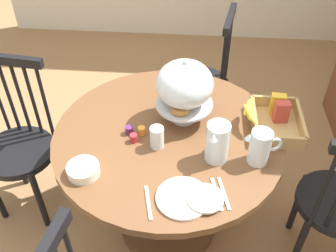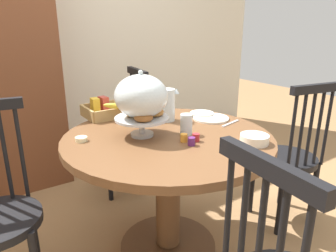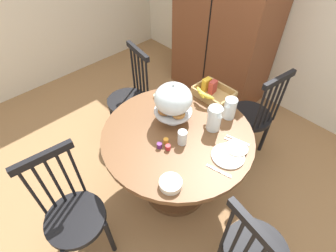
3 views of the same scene
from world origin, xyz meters
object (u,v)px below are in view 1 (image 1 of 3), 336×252
Objects in this scene: dining_table at (168,167)px; china_plate_large at (183,198)px; cereal_basket at (274,118)px; pastry_stand_with_dome at (184,86)px; windsor_chair_by_cabinet at (21,149)px; milk_pitcher at (260,148)px; cereal_bowl at (83,170)px; china_plate_small at (205,198)px; windsor_chair_near_window at (203,84)px; orange_juice_pitcher at (217,144)px; drinking_glass at (157,137)px; butter_dish at (204,84)px.

china_plate_large is (0.38, 0.09, 0.24)m from dining_table.
pastry_stand_with_dome is at bearing -91.06° from cereal_basket.
cereal_basket reaches higher than china_plate_large.
cereal_basket is at bearing 89.46° from windsor_chair_by_cabinet.
cereal_bowl is (0.14, -0.75, -0.05)m from milk_pitcher.
china_plate_large is 0.09m from china_plate_small.
pastry_stand_with_dome is at bearing 134.39° from cereal_bowl.
cereal_basket is (0.73, 0.33, 0.33)m from windsor_chair_near_window.
orange_juice_pitcher is (0.26, 0.16, -0.11)m from pastry_stand_with_dome.
drinking_glass is (0.21, 0.80, 0.34)m from windsor_chair_by_cabinet.
butter_dish is at bearing 174.43° from china_plate_large.
pastry_stand_with_dome is at bearing -19.09° from butter_dish.
windsor_chair_by_cabinet is at bearing -90.28° from pastry_stand_with_dome.
orange_juice_pitcher is at bearing -48.17° from cereal_basket.
windsor_chair_by_cabinet is at bearing -104.67° from drinking_glass.
drinking_glass is (-0.19, 0.30, 0.03)m from cereal_bowl.
milk_pitcher is 1.17× the size of china_plate_small.
china_plate_large is at bearing 2.75° from pastry_stand_with_dome.
orange_juice_pitcher is at bearing 76.16° from windsor_chair_by_cabinet.
china_plate_large is at bearing 76.77° from cereal_bowl.
windsor_chair_near_window reaches higher than china_plate_small.
orange_juice_pitcher is at bearing 150.90° from china_plate_large.
drinking_glass is at bearing -26.21° from dining_table.
cereal_basket is 0.59m from china_plate_small.
china_plate_small is at bearing -43.38° from milk_pitcher.
cereal_basket is 0.45m from butter_dish.
cereal_bowl reaches higher than butter_dish.
butter_dish is (-0.29, 1.01, 0.30)m from windsor_chair_by_cabinet.
windsor_chair_near_window is 3.09× the size of cereal_basket.
china_plate_large is at bearing 24.54° from drinking_glass.
pastry_stand_with_dome reaches higher than milk_pitcher.
windsor_chair_near_window reaches higher than cereal_basket.
dining_table is 0.46m from china_plate_large.
orange_juice_pitcher is 0.38m from cereal_basket.
cereal_bowl is 0.86m from butter_dish.
milk_pitcher reaches higher than butter_dish.
windsor_chair_by_cabinet reaches higher than cereal_bowl.
orange_juice_pitcher is 1.38× the size of cereal_bowl.
dining_table is at bearing -166.56° from china_plate_large.
orange_juice_pitcher reaches higher than milk_pitcher.
milk_pitcher is 0.34m from china_plate_small.
drinking_glass is at bearing -142.99° from china_plate_small.
drinking_glass is (0.09, -0.04, 0.29)m from dining_table.
dining_table is 3.21× the size of pastry_stand_with_dome.
china_plate_large is 2.00× the size of drinking_glass.
windsor_chair_near_window is 1.24m from windsor_chair_by_cabinet.
butter_dish is at bearing -174.14° from orange_juice_pitcher.
windsor_chair_by_cabinet is 16.25× the size of butter_dish.
windsor_chair_by_cabinet is (0.71, -1.01, 0.00)m from windsor_chair_near_window.
dining_table is 0.59m from cereal_basket.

